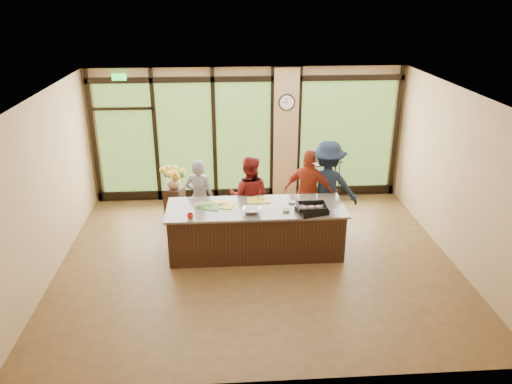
{
  "coord_description": "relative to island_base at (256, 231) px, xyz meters",
  "views": [
    {
      "loc": [
        -0.56,
        -7.85,
        4.55
      ],
      "look_at": [
        0.01,
        0.4,
        1.17
      ],
      "focal_mm": 35.0,
      "sensor_mm": 36.0,
      "label": 1
    }
  ],
  "objects": [
    {
      "name": "flower_vase",
      "position": [
        -1.6,
        1.55,
        0.42
      ],
      "size": [
        0.36,
        0.36,
        0.29
      ],
      "primitive_type": "imported",
      "rotation": [
        0.0,
        0.0,
        -0.32
      ],
      "color": "#9C7A55",
      "rests_on": "flower_stand"
    },
    {
      "name": "roasting_pan",
      "position": [
        0.95,
        -0.32,
        0.52
      ],
      "size": [
        0.58,
        0.51,
        0.09
      ],
      "primitive_type": "cube",
      "rotation": [
        0.0,
        0.0,
        0.29
      ],
      "color": "black",
      "rests_on": "countertop"
    },
    {
      "name": "prep_bowl_far",
      "position": [
        0.66,
        0.13,
        0.5
      ],
      "size": [
        0.17,
        0.17,
        0.03
      ],
      "primitive_type": "imported",
      "rotation": [
        0.0,
        0.0,
        -0.35
      ],
      "color": "white",
      "rests_on": "countertop"
    },
    {
      "name": "cutting_board_left",
      "position": [
        -0.84,
        0.09,
        0.49
      ],
      "size": [
        0.54,
        0.48,
        0.01
      ],
      "primitive_type": "cube",
      "rotation": [
        0.0,
        0.0,
        -0.39
      ],
      "color": "#458430",
      "rests_on": "countertop"
    },
    {
      "name": "left_wall",
      "position": [
        -3.5,
        -0.3,
        1.06
      ],
      "size": [
        0.0,
        6.0,
        6.0
      ],
      "primitive_type": "plane",
      "rotation": [
        1.57,
        0.0,
        1.57
      ],
      "color": "tan",
      "rests_on": "floor"
    },
    {
      "name": "prep_bowl_mid",
      "position": [
        0.52,
        -0.23,
        0.5
      ],
      "size": [
        0.18,
        0.18,
        0.04
      ],
      "primitive_type": "imported",
      "rotation": [
        0.0,
        0.0,
        -0.38
      ],
      "color": "white",
      "rests_on": "countertop"
    },
    {
      "name": "back_wall",
      "position": [
        0.0,
        2.7,
        1.06
      ],
      "size": [
        7.0,
        0.0,
        7.0
      ],
      "primitive_type": "plane",
      "rotation": [
        1.57,
        0.0,
        0.0
      ],
      "color": "tan",
      "rests_on": "floor"
    },
    {
      "name": "mixing_bowl",
      "position": [
        -0.09,
        -0.24,
        0.52
      ],
      "size": [
        0.37,
        0.37,
        0.08
      ],
      "primitive_type": "imported",
      "rotation": [
        0.0,
        0.0,
        -0.11
      ],
      "color": "silver",
      "rests_on": "countertop"
    },
    {
      "name": "flower_stand",
      "position": [
        -1.6,
        1.55,
        -0.08
      ],
      "size": [
        0.45,
        0.45,
        0.71
      ],
      "primitive_type": "cube",
      "rotation": [
        0.0,
        0.0,
        -0.33
      ],
      "color": "black",
      "rests_on": "floor"
    },
    {
      "name": "cook_left",
      "position": [
        -1.04,
        0.85,
        0.34
      ],
      "size": [
        0.65,
        0.51,
        1.56
      ],
      "primitive_type": "imported",
      "rotation": [
        0.0,
        0.0,
        2.87
      ],
      "color": "gray",
      "rests_on": "floor"
    },
    {
      "name": "cook_midleft",
      "position": [
        -0.08,
        0.74,
        0.37
      ],
      "size": [
        0.91,
        0.78,
        1.63
      ],
      "primitive_type": "imported",
      "rotation": [
        0.0,
        0.0,
        2.92
      ],
      "color": "maroon",
      "rests_on": "floor"
    },
    {
      "name": "cutting_board_right",
      "position": [
        0.07,
        0.3,
        0.49
      ],
      "size": [
        0.43,
        0.32,
        0.01
      ],
      "primitive_type": "cube",
      "rotation": [
        0.0,
        0.0,
        -0.02
      ],
      "color": "yellow",
      "rests_on": "countertop"
    },
    {
      "name": "island_base",
      "position": [
        0.0,
        0.0,
        0.0
      ],
      "size": [
        3.1,
        1.0,
        0.88
      ],
      "primitive_type": "cube",
      "color": "black",
      "rests_on": "floor"
    },
    {
      "name": "window_wall",
      "position": [
        0.16,
        2.65,
        0.95
      ],
      "size": [
        6.9,
        0.12,
        3.0
      ],
      "color": "tan",
      "rests_on": "floor"
    },
    {
      "name": "floor",
      "position": [
        0.0,
        -0.3,
        -0.44
      ],
      "size": [
        7.0,
        7.0,
        0.0
      ],
      "primitive_type": "plane",
      "color": "brown",
      "rests_on": "ground"
    },
    {
      "name": "bar_cart",
      "position": [
        1.7,
        2.45,
        0.17
      ],
      "size": [
        0.85,
        0.68,
        1.02
      ],
      "rotation": [
        0.0,
        0.0,
        0.4
      ],
      "color": "black",
      "rests_on": "floor"
    },
    {
      "name": "cook_right",
      "position": [
        1.45,
        0.8,
        0.5
      ],
      "size": [
        1.33,
        0.93,
        1.88
      ],
      "primitive_type": "imported",
      "rotation": [
        0.0,
        0.0,
        2.93
      ],
      "color": "#182236",
      "rests_on": "floor"
    },
    {
      "name": "wall_clock",
      "position": [
        0.85,
        2.57,
        1.81
      ],
      "size": [
        0.36,
        0.04,
        0.36
      ],
      "color": "black",
      "rests_on": "window_wall"
    },
    {
      "name": "cutting_board_center",
      "position": [
        -0.61,
        0.12,
        0.49
      ],
      "size": [
        0.52,
        0.44,
        0.01
      ],
      "primitive_type": "cube",
      "rotation": [
        0.0,
        0.0,
        -0.28
      ],
      "color": "yellow",
      "rests_on": "countertop"
    },
    {
      "name": "right_wall",
      "position": [
        3.5,
        -0.3,
        1.06
      ],
      "size": [
        0.0,
        6.0,
        6.0
      ],
      "primitive_type": "plane",
      "rotation": [
        1.57,
        0.0,
        -1.57
      ],
      "color": "tan",
      "rests_on": "floor"
    },
    {
      "name": "cook_midright",
      "position": [
        1.09,
        0.75,
        0.42
      ],
      "size": [
        1.09,
        0.8,
        1.71
      ],
      "primitive_type": "imported",
      "rotation": [
        0.0,
        0.0,
        2.71
      ],
      "color": "#982E17",
      "rests_on": "floor"
    },
    {
      "name": "ceiling",
      "position": [
        0.0,
        -0.3,
        2.56
      ],
      "size": [
        7.0,
        7.0,
        0.0
      ],
      "primitive_type": "plane",
      "rotation": [
        3.14,
        0.0,
        0.0
      ],
      "color": "white",
      "rests_on": "back_wall"
    },
    {
      "name": "countertop",
      "position": [
        0.0,
        0.0,
        0.46
      ],
      "size": [
        3.2,
        1.1,
        0.04
      ],
      "primitive_type": "cube",
      "color": "#6E645B",
      "rests_on": "island_base"
    },
    {
      "name": "red_ramekin",
      "position": [
        -1.15,
        -0.4,
        0.52
      ],
      "size": [
        0.13,
        0.13,
        0.08
      ],
      "primitive_type": "imported",
      "rotation": [
        0.0,
        0.0,
        -0.25
      ],
      "color": "red",
      "rests_on": "countertop"
    },
    {
      "name": "prep_bowl_near",
      "position": [
        -1.01,
        0.1,
        0.51
      ],
      "size": [
        0.19,
        0.19,
        0.05
      ],
      "primitive_type": "imported",
      "rotation": [
        0.0,
        0.0,
        0.1
      ],
      "color": "white",
      "rests_on": "countertop"
    }
  ]
}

